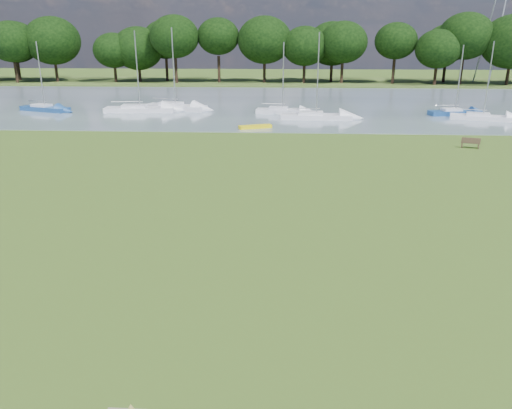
# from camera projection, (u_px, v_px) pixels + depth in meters

# --- Properties ---
(ground) EXTENTS (220.00, 220.00, 0.00)m
(ground) POSITION_uv_depth(u_px,v_px,m) (244.00, 221.00, 22.97)
(ground) COLOR #565F25
(river) EXTENTS (220.00, 40.00, 0.10)m
(river) POSITION_uv_depth(u_px,v_px,m) (271.00, 104.00, 62.67)
(river) COLOR slate
(river) RESTS_ON ground
(far_bank) EXTENTS (220.00, 20.00, 0.40)m
(far_bank) POSITION_uv_depth(u_px,v_px,m) (276.00, 82.00, 91.03)
(far_bank) COLOR #4C6626
(far_bank) RESTS_ON ground
(riverbank_bench) EXTENTS (1.40, 0.75, 0.83)m
(riverbank_bench) POSITION_uv_depth(u_px,v_px,m) (471.00, 143.00, 37.71)
(riverbank_bench) COLOR brown
(riverbank_bench) RESTS_ON ground
(kayak) EXTENTS (3.08, 1.80, 0.30)m
(kayak) POSITION_uv_depth(u_px,v_px,m) (255.00, 127.00, 45.64)
(kayak) COLOR yellow
(kayak) RESTS_ON river
(tree_line) EXTENTS (159.52, 9.67, 11.70)m
(tree_line) POSITION_uv_depth(u_px,v_px,m) (325.00, 43.00, 84.57)
(tree_line) COLOR black
(tree_line) RESTS_ON far_bank
(sailboat_0) EXTENTS (6.52, 3.58, 7.56)m
(sailboat_0) POSITION_uv_depth(u_px,v_px,m) (483.00, 116.00, 50.27)
(sailboat_0) COLOR white
(sailboat_0) RESTS_ON river
(sailboat_2) EXTENTS (7.85, 2.79, 8.58)m
(sailboat_2) POSITION_uv_depth(u_px,v_px,m) (139.00, 108.00, 55.52)
(sailboat_2) COLOR white
(sailboat_2) RESTS_ON river
(sailboat_3) EXTENTS (6.19, 3.63, 7.47)m
(sailboat_3) POSITION_uv_depth(u_px,v_px,m) (44.00, 107.00, 56.01)
(sailboat_3) COLOR navy
(sailboat_3) RESTS_ON river
(sailboat_5) EXTENTS (7.19, 2.27, 8.39)m
(sailboat_5) POSITION_uv_depth(u_px,v_px,m) (315.00, 115.00, 50.67)
(sailboat_5) COLOR white
(sailboat_5) RESTS_ON river
(sailboat_6) EXTENTS (5.87, 2.26, 7.43)m
(sailboat_6) POSITION_uv_depth(u_px,v_px,m) (282.00, 109.00, 54.27)
(sailboat_6) COLOR white
(sailboat_6) RESTS_ON river
(sailboat_7) EXTENTS (5.72, 2.43, 7.16)m
(sailboat_7) POSITION_uv_depth(u_px,v_px,m) (455.00, 111.00, 53.10)
(sailboat_7) COLOR navy
(sailboat_7) RESTS_ON river
(sailboat_8) EXTENTS (7.51, 4.13, 8.92)m
(sailboat_8) POSITION_uv_depth(u_px,v_px,m) (175.00, 105.00, 57.05)
(sailboat_8) COLOR white
(sailboat_8) RESTS_ON river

